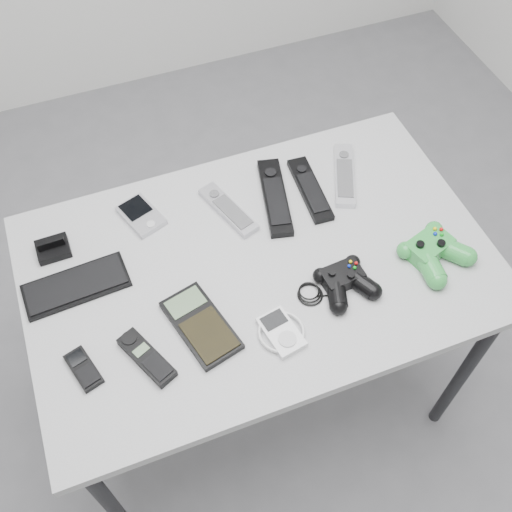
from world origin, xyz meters
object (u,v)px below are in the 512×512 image
object	(u,v)px
remote_silver_b	(344,174)
mobile_phone	(83,369)
pda	(141,215)
remote_black_a	(275,196)
pda_keyboard	(76,285)
cordless_handset	(147,357)
calculator	(201,325)
remote_black_b	(310,189)
desk	(259,277)
controller_black	(345,280)
remote_silver_a	(228,209)
controller_green	(434,250)
mp3_player	(281,332)

from	to	relation	value
remote_silver_b	mobile_phone	world-z (taller)	remote_silver_b
pda	remote_black_a	bearing A→B (deg)	-30.34
pda_keyboard	remote_silver_b	bearing A→B (deg)	3.63
cordless_handset	remote_silver_b	bearing A→B (deg)	3.40
remote_black_a	calculator	distance (m)	0.40
remote_black_b	calculator	xyz separation A→B (m)	(-0.38, -0.27, -0.00)
desk	calculator	size ratio (longest dim) A/B	5.57
remote_silver_b	controller_black	world-z (taller)	controller_black
remote_black_a	remote_silver_a	bearing A→B (deg)	-168.92
cordless_handset	calculator	xyz separation A→B (m)	(0.13, 0.03, -0.00)
remote_black_a	controller_black	xyz separation A→B (m)	(0.05, -0.29, 0.01)
remote_black_a	controller_green	xyz separation A→B (m)	(0.28, -0.29, 0.01)
pda_keyboard	controller_black	distance (m)	0.60
pda_keyboard	pda	distance (m)	0.24
remote_silver_a	remote_black_b	distance (m)	0.22
pda	remote_silver_b	bearing A→B (deg)	-25.57
desk	pda	size ratio (longest dim) A/B	9.18
remote_black_b	cordless_handset	bearing A→B (deg)	-145.08
cordless_handset	mobile_phone	bearing A→B (deg)	145.73
controller_black	calculator	bearing A→B (deg)	173.11
remote_silver_a	calculator	xyz separation A→B (m)	(-0.16, -0.28, -0.00)
remote_black_b	mp3_player	bearing A→B (deg)	-118.60
pda_keyboard	remote_black_b	size ratio (longest dim) A/B	1.10
remote_silver_b	cordless_handset	world-z (taller)	cordless_handset
controller_black	controller_green	world-z (taller)	controller_green
desk	controller_green	bearing A→B (deg)	-18.62
desk	remote_silver_b	size ratio (longest dim) A/B	5.16
mobile_phone	pda_keyboard	bearing A→B (deg)	66.56
remote_silver_b	calculator	distance (m)	0.56
calculator	pda	bearing A→B (deg)	83.14
calculator	controller_green	distance (m)	0.56
pda_keyboard	mp3_player	world-z (taller)	mp3_player
remote_black_a	mp3_player	xyz separation A→B (m)	(-0.13, -0.36, -0.00)
mobile_phone	controller_green	world-z (taller)	controller_green
remote_black_a	controller_green	world-z (taller)	controller_green
mobile_phone	cordless_handset	world-z (taller)	cordless_handset
pda_keyboard	controller_green	bearing A→B (deg)	-18.40
remote_silver_a	controller_green	world-z (taller)	controller_green
pda	remote_silver_a	xyz separation A→B (m)	(0.20, -0.06, 0.00)
mobile_phone	calculator	bearing A→B (deg)	-14.15
remote_silver_b	pda_keyboard	bearing A→B (deg)	-149.13
remote_black_b	remote_silver_a	bearing A→B (deg)	-179.12
mobile_phone	mp3_player	xyz separation A→B (m)	(0.41, -0.07, 0.00)
remote_black_a	calculator	bearing A→B (deg)	-122.41
mobile_phone	remote_black_b	bearing A→B (deg)	7.50
calculator	controller_green	size ratio (longest dim) A/B	1.22
pda_keyboard	mp3_player	distance (m)	0.47
pda_keyboard	remote_black_b	world-z (taller)	remote_black_b
mp3_player	controller_black	bearing A→B (deg)	9.40
remote_silver_b	mp3_player	bearing A→B (deg)	-107.92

